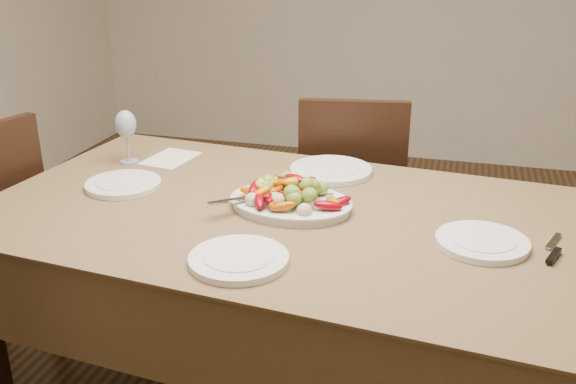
# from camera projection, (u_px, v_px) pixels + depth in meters

# --- Properties ---
(dining_table) EXTENTS (1.93, 1.20, 0.76)m
(dining_table) POSITION_uv_depth(u_px,v_px,m) (288.00, 320.00, 2.05)
(dining_table) COLOR brown
(dining_table) RESTS_ON ground
(chair_far) EXTENTS (0.48, 0.48, 0.95)m
(chair_far) POSITION_uv_depth(u_px,v_px,m) (351.00, 198.00, 2.75)
(chair_far) COLOR black
(chair_far) RESTS_ON ground
(serving_platter) EXTENTS (0.39, 0.30, 0.02)m
(serving_platter) POSITION_uv_depth(u_px,v_px,m) (291.00, 205.00, 1.93)
(serving_platter) COLOR white
(serving_platter) RESTS_ON dining_table
(roasted_vegetables) EXTENTS (0.32, 0.23, 0.09)m
(roasted_vegetables) POSITION_uv_depth(u_px,v_px,m) (291.00, 187.00, 1.90)
(roasted_vegetables) COLOR maroon
(roasted_vegetables) RESTS_ON serving_platter
(serving_spoon) EXTENTS (0.26, 0.22, 0.03)m
(serving_spoon) POSITION_uv_depth(u_px,v_px,m) (266.00, 195.00, 1.90)
(serving_spoon) COLOR #9EA0A8
(serving_spoon) RESTS_ON serving_platter
(plate_left) EXTENTS (0.24, 0.24, 0.02)m
(plate_left) POSITION_uv_depth(u_px,v_px,m) (123.00, 185.00, 2.09)
(plate_left) COLOR white
(plate_left) RESTS_ON dining_table
(plate_right) EXTENTS (0.24, 0.24, 0.02)m
(plate_right) POSITION_uv_depth(u_px,v_px,m) (482.00, 242.00, 1.70)
(plate_right) COLOR white
(plate_right) RESTS_ON dining_table
(plate_far) EXTENTS (0.28, 0.28, 0.02)m
(plate_far) POSITION_uv_depth(u_px,v_px,m) (331.00, 170.00, 2.22)
(plate_far) COLOR white
(plate_far) RESTS_ON dining_table
(plate_near) EXTENTS (0.25, 0.25, 0.02)m
(plate_near) POSITION_uv_depth(u_px,v_px,m) (239.00, 260.00, 1.61)
(plate_near) COLOR white
(plate_near) RESTS_ON dining_table
(wine_glass) EXTENTS (0.08, 0.08, 0.20)m
(wine_glass) POSITION_uv_depth(u_px,v_px,m) (127.00, 135.00, 2.29)
(wine_glass) COLOR #8C99A5
(wine_glass) RESTS_ON dining_table
(menu_card) EXTENTS (0.18, 0.23, 0.00)m
(menu_card) POSITION_uv_depth(u_px,v_px,m) (171.00, 158.00, 2.36)
(menu_card) COLOR silver
(menu_card) RESTS_ON dining_table
(table_knife) EXTENTS (0.09, 0.19, 0.01)m
(table_knife) POSITION_uv_depth(u_px,v_px,m) (553.00, 250.00, 1.66)
(table_knife) COLOR #9EA0A8
(table_knife) RESTS_ON dining_table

